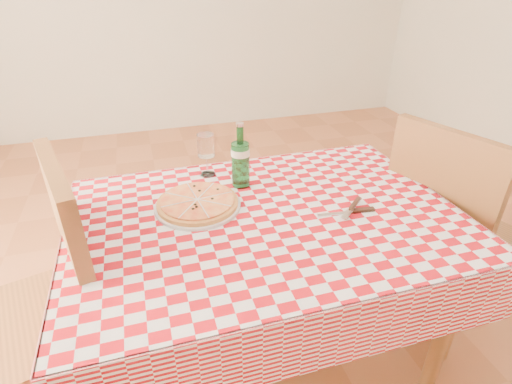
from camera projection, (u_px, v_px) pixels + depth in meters
The scene contains 8 objects.
dining_table at pixel (266, 239), 1.40m from camera, with size 1.20×0.80×0.75m.
tablecloth at pixel (267, 216), 1.35m from camera, with size 1.30×0.90×0.01m, color #9E0911.
chair_near at pixel (445, 222), 1.65m from camera, with size 0.57×0.57×0.99m.
chair_far at pixel (47, 297), 1.26m from camera, with size 0.56×0.56×1.01m.
pizza_plate at pixel (198, 202), 1.38m from camera, with size 0.30×0.30×0.04m, color #C28B40, non-canonical shape.
water_bottle at pixel (240, 155), 1.47m from camera, with size 0.07×0.07×0.25m, color #1A682B, non-canonical shape.
wine_glass at pixel (206, 155), 1.57m from camera, with size 0.07×0.07×0.17m, color silver, non-canonical shape.
cutlery at pixel (351, 210), 1.35m from camera, with size 0.21×0.18×0.02m, color silver, non-canonical shape.
Camera 1 is at (-0.36, -1.08, 1.49)m, focal length 28.00 mm.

